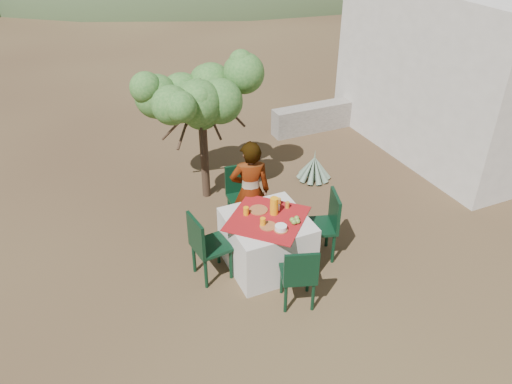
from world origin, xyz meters
The scene contains 22 objects.
ground centered at (0.00, 0.00, 0.00)m, with size 160.00×160.00×0.00m, color #39241A.
table centered at (0.47, -0.14, 0.38)m, with size 1.30×1.30×0.76m.
chair_far centered at (0.55, 0.93, 0.51)m, with size 0.46×0.46×0.93m.
chair_near centered at (0.49, -1.01, 0.49)m, with size 0.52×0.52×0.89m.
chair_left centered at (-0.35, -0.05, 0.54)m, with size 0.49×0.49×0.96m.
chair_right centered at (1.28, -0.27, 0.54)m, with size 0.57×0.57×0.98m.
person centered at (0.52, 0.52, 0.78)m, with size 0.57×0.37×1.55m, color #8C6651.
shrub_tree centered at (0.36, 1.93, 1.61)m, with size 1.74×1.70×2.04m.
agave centered at (2.20, 1.61, 0.21)m, with size 0.60×0.59×0.63m.
guesthouse centered at (5.60, 1.80, 1.50)m, with size 3.20×4.20×3.00m, color silver.
stone_wall centered at (3.60, 3.40, 0.28)m, with size 2.60×0.35×0.55m, color gray.
plate_far centered at (0.44, 0.07, 0.77)m, with size 0.25×0.25×0.01m, color brown.
plate_near centered at (0.40, -0.31, 0.77)m, with size 0.22×0.22×0.01m, color brown.
glass_far centered at (0.25, 0.05, 0.82)m, with size 0.07×0.07×0.11m, color orange.
glass_near centered at (0.35, -0.26, 0.82)m, with size 0.07×0.07×0.11m, color orange.
juice_pitcher centered at (0.60, -0.08, 0.88)m, with size 0.11×0.11×0.24m, color orange.
bowl_plate centered at (0.52, -0.44, 0.77)m, with size 0.18×0.18×0.01m, color brown.
white_bowl centered at (0.52, -0.44, 0.80)m, with size 0.15×0.15×0.06m, color white.
jar_left centered at (0.82, -0.03, 0.81)m, with size 0.06×0.06×0.09m, color orange.
jar_right centered at (0.75, 0.09, 0.81)m, with size 0.06×0.06×0.10m, color orange.
napkin_holder centered at (0.67, -0.02, 0.80)m, with size 0.06×0.04×0.08m, color white.
fruit_cluster centered at (0.75, -0.37, 0.80)m, with size 0.14×0.13×0.07m.
Camera 1 is at (-1.80, -4.91, 4.45)m, focal length 35.00 mm.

